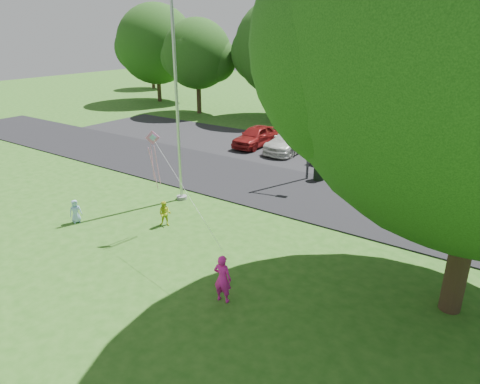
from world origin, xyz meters
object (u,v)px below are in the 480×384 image
Objects in this scene: child_blue at (75,211)px; street_lamp at (316,106)px; child_yellow at (165,214)px; flagpole at (177,114)px; woman at (223,279)px; trash_can at (319,172)px; kite at (155,151)px.

street_lamp is at bearing -5.69° from child_blue.
flagpole is at bearing 90.11° from child_yellow.
child_yellow is at bearing -39.57° from woman.
kite is (-2.52, -9.53, 2.95)m from trash_can.
street_lamp reaches higher than trash_can.
kite reaches higher than woman.
child_yellow is (-2.51, -8.76, -3.50)m from street_lamp.
trash_can is (4.33, 6.26, -3.67)m from flagpole.
trash_can is 10.29m from kite.
street_lamp reaches higher than kite.
woman is 5.92m from child_yellow.
woman reaches higher than trash_can.
woman is at bearing -39.53° from flagpole.
flagpole is 1.48× the size of street_lamp.
flagpole reaches higher than kite.
street_lamp is 6.62× the size of child_blue.
child_blue is at bearing -119.95° from trash_can.
woman is 1.53× the size of child_blue.
trash_can is at bearing -89.56° from woman.
street_lamp reaches higher than child_yellow.
flagpole is 9.83× the size of child_blue.
child_blue is (-6.24, -10.83, 0.01)m from trash_can.
child_blue is 4.92m from kite.
street_lamp is 6.79× the size of trash_can.
child_yellow is (-2.86, -8.89, 0.05)m from trash_can.
flagpole is at bearing -135.55° from street_lamp.
kite reaches higher than child_yellow.
woman is 8.61m from child_blue.
child_blue is (-1.91, -4.57, -3.66)m from flagpole.
kite is (3.72, 1.30, 2.95)m from child_blue.
flagpole is at bearing 0.42° from child_blue.
flagpole is 1.93× the size of kite.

